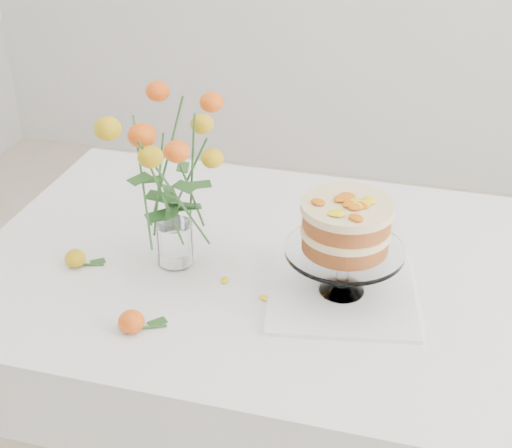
{
  "coord_description": "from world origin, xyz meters",
  "views": [
    {
      "loc": [
        0.27,
        -1.3,
        1.64
      ],
      "look_at": [
        -0.06,
        -0.07,
        0.89
      ],
      "focal_mm": 50.0,
      "sensor_mm": 36.0,
      "label": 1
    }
  ],
  "objects": [
    {
      "name": "loose_rose_far",
      "position": [
        -0.24,
        -0.31,
        0.78
      ],
      "size": [
        0.09,
        0.05,
        0.04
      ],
      "rotation": [
        0.0,
        0.0,
        0.41
      ],
      "color": "red",
      "rests_on": "table"
    },
    {
      "name": "stray_petal_b",
      "position": [
        -0.02,
        -0.14,
        0.76
      ],
      "size": [
        0.03,
        0.02,
        0.0
      ],
      "primitive_type": "ellipsoid",
      "color": "yellow",
      "rests_on": "table"
    },
    {
      "name": "napkin",
      "position": [
        0.13,
        -0.08,
        0.76
      ],
      "size": [
        0.35,
        0.35,
        0.01
      ],
      "primitive_type": "cube",
      "rotation": [
        0.0,
        0.0,
        0.17
      ],
      "color": "white",
      "rests_on": "table"
    },
    {
      "name": "stray_petal_c",
      "position": [
        0.02,
        -0.18,
        0.76
      ],
      "size": [
        0.03,
        0.02,
        0.0
      ],
      "primitive_type": "ellipsoid",
      "color": "yellow",
      "rests_on": "table"
    },
    {
      "name": "table",
      "position": [
        0.0,
        0.0,
        0.67
      ],
      "size": [
        1.43,
        0.93,
        0.76
      ],
      "color": "tan",
      "rests_on": "ground"
    },
    {
      "name": "stray_petal_a",
      "position": [
        -0.12,
        -0.1,
        0.76
      ],
      "size": [
        0.03,
        0.02,
        0.0
      ],
      "primitive_type": "ellipsoid",
      "color": "yellow",
      "rests_on": "table"
    },
    {
      "name": "loose_rose_near",
      "position": [
        -0.46,
        -0.13,
        0.78
      ],
      "size": [
        0.08,
        0.05,
        0.04
      ],
      "rotation": [
        0.0,
        0.0,
        0.25
      ],
      "color": "gold",
      "rests_on": "table"
    },
    {
      "name": "rose_vase",
      "position": [
        -0.25,
        -0.06,
        0.99
      ],
      "size": [
        0.32,
        0.32,
        0.41
      ],
      "rotation": [
        0.0,
        0.0,
        -0.23
      ],
      "color": "white",
      "rests_on": "table"
    },
    {
      "name": "cake_stand",
      "position": [
        0.13,
        -0.08,
        0.91
      ],
      "size": [
        0.24,
        0.24,
        0.22
      ],
      "rotation": [
        0.0,
        0.0,
        -0.09
      ],
      "color": "white",
      "rests_on": "napkin"
    }
  ]
}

